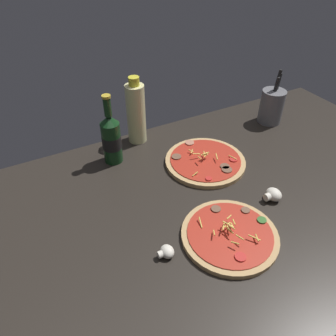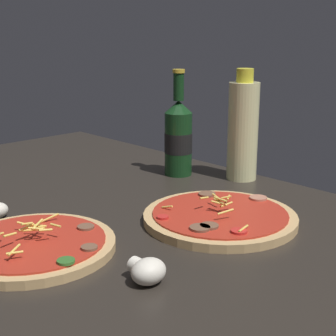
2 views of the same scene
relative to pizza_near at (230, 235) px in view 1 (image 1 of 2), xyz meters
The scene contains 8 objects.
counter_slab 15.85cm from the pizza_near, 65.58° to the left, with size 160.00×90.00×2.50cm.
pizza_near is the anchor object (origin of this frame).
pizza_far 32.31cm from the pizza_near, 68.30° to the left, with size 27.06×27.06×4.47cm.
beer_bottle 49.31cm from the pizza_near, 107.70° to the left, with size 6.39×6.39×24.21cm.
oil_bottle 55.22cm from the pizza_near, 92.53° to the left, with size 6.75×6.75×24.64cm.
mushroom_left 17.57cm from the pizza_near, behind, with size 4.21×4.01×2.81cm.
mushroom_right 20.74cm from the pizza_near, 16.35° to the left, with size 5.30×5.05×3.54cm.
utensil_crock 65.70cm from the pizza_near, 39.63° to the left, with size 9.28×9.28×21.45cm.
Camera 1 is at (-47.29, -56.55, 70.12)cm, focal length 35.00 mm.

